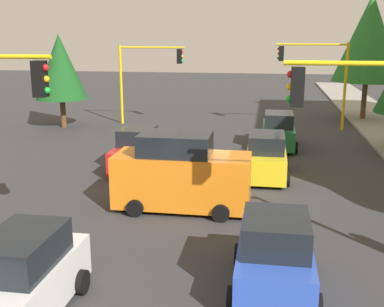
{
  "coord_description": "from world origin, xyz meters",
  "views": [
    {
      "loc": [
        17.91,
        2.68,
        6.13
      ],
      "look_at": [
        -1.43,
        -0.46,
        1.2
      ],
      "focal_mm": 44.44,
      "sensor_mm": 36.0,
      "label": 1
    }
  ],
  "objects_px": {
    "tree_opposite_side": "(60,67)",
    "car_green": "(278,131)",
    "car_red": "(137,151)",
    "traffic_signal_far_right": "(147,69)",
    "car_yellow": "(266,157)",
    "traffic_signal_far_left": "(317,68)",
    "car_blue": "(275,256)",
    "delivery_van_orange": "(181,175)",
    "car_white": "(21,282)",
    "tree_roadside_far": "(369,38)"
  },
  "relations": [
    {
      "from": "traffic_signal_far_left",
      "to": "car_white",
      "type": "bearing_deg",
      "value": -19.35
    },
    {
      "from": "tree_roadside_far",
      "to": "delivery_van_orange",
      "type": "bearing_deg",
      "value": -26.08
    },
    {
      "from": "traffic_signal_far_left",
      "to": "car_yellow",
      "type": "relative_size",
      "value": 1.4
    },
    {
      "from": "car_red",
      "to": "car_blue",
      "type": "bearing_deg",
      "value": 32.35
    },
    {
      "from": "tree_opposite_side",
      "to": "traffic_signal_far_right",
      "type": "bearing_deg",
      "value": 110.52
    },
    {
      "from": "car_green",
      "to": "car_red",
      "type": "bearing_deg",
      "value": -48.53
    },
    {
      "from": "delivery_van_orange",
      "to": "traffic_signal_far_right",
      "type": "bearing_deg",
      "value": -161.46
    },
    {
      "from": "tree_opposite_side",
      "to": "car_white",
      "type": "bearing_deg",
      "value": 21.76
    },
    {
      "from": "traffic_signal_far_left",
      "to": "traffic_signal_far_right",
      "type": "distance_m",
      "value": 11.35
    },
    {
      "from": "car_green",
      "to": "car_red",
      "type": "relative_size",
      "value": 1.1
    },
    {
      "from": "car_blue",
      "to": "traffic_signal_far_left",
      "type": "bearing_deg",
      "value": 172.66
    },
    {
      "from": "tree_opposite_side",
      "to": "delivery_van_orange",
      "type": "xyz_separation_m",
      "value": [
        14.0,
        10.71,
        -2.75
      ]
    },
    {
      "from": "car_blue",
      "to": "traffic_signal_far_right",
      "type": "bearing_deg",
      "value": -157.83
    },
    {
      "from": "delivery_van_orange",
      "to": "car_white",
      "type": "xyz_separation_m",
      "value": [
        7.31,
        -2.2,
        -0.39
      ]
    },
    {
      "from": "tree_roadside_far",
      "to": "car_yellow",
      "type": "xyz_separation_m",
      "value": [
        15.5,
        -6.84,
        -4.98
      ]
    },
    {
      "from": "traffic_signal_far_left",
      "to": "tree_opposite_side",
      "type": "relative_size",
      "value": 0.91
    },
    {
      "from": "car_green",
      "to": "car_yellow",
      "type": "xyz_separation_m",
      "value": [
        5.83,
        -0.61,
        -0.0
      ]
    },
    {
      "from": "tree_opposite_side",
      "to": "car_white",
      "type": "relative_size",
      "value": 1.5
    },
    {
      "from": "tree_opposite_side",
      "to": "car_yellow",
      "type": "distance_m",
      "value": 16.93
    },
    {
      "from": "traffic_signal_far_right",
      "to": "car_blue",
      "type": "xyz_separation_m",
      "value": [
        21.17,
        8.62,
        -2.95
      ]
    },
    {
      "from": "car_yellow",
      "to": "traffic_signal_far_left",
      "type": "bearing_deg",
      "value": 165.22
    },
    {
      "from": "car_white",
      "to": "car_yellow",
      "type": "height_order",
      "value": "same"
    },
    {
      "from": "tree_opposite_side",
      "to": "car_green",
      "type": "xyz_separation_m",
      "value": [
        3.67,
        14.27,
        -3.14
      ]
    },
    {
      "from": "tree_roadside_far",
      "to": "car_blue",
      "type": "xyz_separation_m",
      "value": [
        25.17,
        -6.53,
        -4.98
      ]
    },
    {
      "from": "car_red",
      "to": "tree_roadside_far",
      "type": "bearing_deg",
      "value": 140.45
    },
    {
      "from": "car_red",
      "to": "car_yellow",
      "type": "bearing_deg",
      "value": 89.08
    },
    {
      "from": "traffic_signal_far_right",
      "to": "car_yellow",
      "type": "xyz_separation_m",
      "value": [
        11.5,
        8.32,
        -2.95
      ]
    },
    {
      "from": "traffic_signal_far_left",
      "to": "car_yellow",
      "type": "distance_m",
      "value": 12.29
    },
    {
      "from": "car_red",
      "to": "car_white",
      "type": "height_order",
      "value": "same"
    },
    {
      "from": "traffic_signal_far_left",
      "to": "car_blue",
      "type": "height_order",
      "value": "traffic_signal_far_left"
    },
    {
      "from": "traffic_signal_far_left",
      "to": "traffic_signal_far_right",
      "type": "height_order",
      "value": "traffic_signal_far_left"
    },
    {
      "from": "traffic_signal_far_right",
      "to": "car_yellow",
      "type": "distance_m",
      "value": 14.49
    },
    {
      "from": "delivery_van_orange",
      "to": "tree_roadside_far",
      "type": "bearing_deg",
      "value": 153.92
    },
    {
      "from": "tree_roadside_far",
      "to": "car_blue",
      "type": "bearing_deg",
      "value": -14.55
    },
    {
      "from": "tree_opposite_side",
      "to": "traffic_signal_far_left",
      "type": "bearing_deg",
      "value": 96.83
    },
    {
      "from": "delivery_van_orange",
      "to": "car_yellow",
      "type": "distance_m",
      "value": 5.4
    },
    {
      "from": "car_blue",
      "to": "car_yellow",
      "type": "height_order",
      "value": "same"
    },
    {
      "from": "car_blue",
      "to": "tree_roadside_far",
      "type": "bearing_deg",
      "value": 165.45
    },
    {
      "from": "traffic_signal_far_right",
      "to": "tree_roadside_far",
      "type": "height_order",
      "value": "tree_roadside_far"
    },
    {
      "from": "car_red",
      "to": "car_blue",
      "type": "height_order",
      "value": "same"
    },
    {
      "from": "tree_opposite_side",
      "to": "car_yellow",
      "type": "xyz_separation_m",
      "value": [
        9.5,
        13.66,
        -3.14
      ]
    },
    {
      "from": "traffic_signal_far_left",
      "to": "delivery_van_orange",
      "type": "height_order",
      "value": "traffic_signal_far_left"
    },
    {
      "from": "tree_opposite_side",
      "to": "car_yellow",
      "type": "bearing_deg",
      "value": 55.2
    },
    {
      "from": "delivery_van_orange",
      "to": "car_yellow",
      "type": "xyz_separation_m",
      "value": [
        -4.5,
        2.95,
        -0.39
      ]
    },
    {
      "from": "car_yellow",
      "to": "car_blue",
      "type": "bearing_deg",
      "value": 1.82
    },
    {
      "from": "tree_opposite_side",
      "to": "car_blue",
      "type": "height_order",
      "value": "tree_opposite_side"
    },
    {
      "from": "delivery_van_orange",
      "to": "car_green",
      "type": "relative_size",
      "value": 1.17
    },
    {
      "from": "traffic_signal_far_right",
      "to": "car_green",
      "type": "xyz_separation_m",
      "value": [
        5.67,
        8.92,
        -2.95
      ]
    },
    {
      "from": "traffic_signal_far_left",
      "to": "car_green",
      "type": "height_order",
      "value": "traffic_signal_far_left"
    },
    {
      "from": "traffic_signal_far_right",
      "to": "car_green",
      "type": "bearing_deg",
      "value": 57.57
    }
  ]
}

